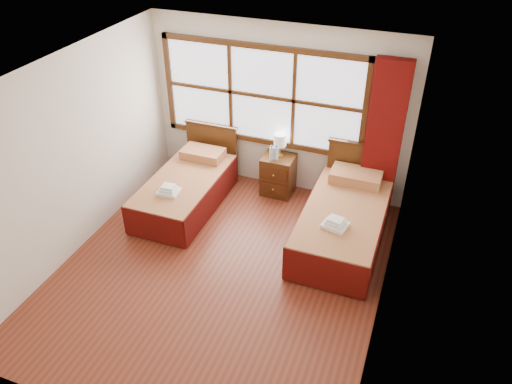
% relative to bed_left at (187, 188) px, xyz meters
% --- Properties ---
extents(floor, '(4.50, 4.50, 0.00)m').
position_rel_bed_left_xyz_m(floor, '(1.08, -1.20, -0.28)').
color(floor, maroon).
rests_on(floor, ground).
extents(ceiling, '(4.50, 4.50, 0.00)m').
position_rel_bed_left_xyz_m(ceiling, '(1.08, -1.20, 2.32)').
color(ceiling, white).
rests_on(ceiling, wall_back).
extents(wall_back, '(4.00, 0.00, 4.00)m').
position_rel_bed_left_xyz_m(wall_back, '(1.08, 1.05, 1.02)').
color(wall_back, silver).
rests_on(wall_back, floor).
extents(wall_left, '(0.00, 4.50, 4.50)m').
position_rel_bed_left_xyz_m(wall_left, '(-0.92, -1.20, 1.02)').
color(wall_left, silver).
rests_on(wall_left, floor).
extents(wall_right, '(0.00, 4.50, 4.50)m').
position_rel_bed_left_xyz_m(wall_right, '(3.08, -1.20, 1.02)').
color(wall_right, silver).
rests_on(wall_right, floor).
extents(window, '(3.16, 0.06, 1.56)m').
position_rel_bed_left_xyz_m(window, '(0.83, 1.01, 1.22)').
color(window, white).
rests_on(window, wall_back).
extents(curtain, '(0.50, 0.16, 2.30)m').
position_rel_bed_left_xyz_m(curtain, '(2.68, 0.91, 0.89)').
color(curtain, '#610B09').
rests_on(curtain, wall_back).
extents(bed_left, '(0.96, 1.98, 0.93)m').
position_rel_bed_left_xyz_m(bed_left, '(0.00, 0.00, 0.00)').
color(bed_left, '#3F200D').
rests_on(bed_left, floor).
extents(bed_right, '(1.06, 2.08, 1.03)m').
position_rel_bed_left_xyz_m(bed_right, '(2.40, -0.00, 0.03)').
color(bed_right, '#3F200D').
rests_on(bed_right, floor).
extents(nightstand, '(0.48, 0.47, 0.64)m').
position_rel_bed_left_xyz_m(nightstand, '(1.19, 0.80, 0.04)').
color(nightstand, '#48270F').
rests_on(nightstand, floor).
extents(towels_left, '(0.31, 0.27, 0.12)m').
position_rel_bed_left_xyz_m(towels_left, '(-0.02, -0.47, 0.26)').
color(towels_left, white).
rests_on(towels_left, bed_left).
extents(towels_right, '(0.35, 0.32, 0.13)m').
position_rel_bed_left_xyz_m(towels_right, '(2.37, -0.48, 0.32)').
color(towels_right, white).
rests_on(towels_right, bed_right).
extents(lamp, '(0.19, 0.19, 0.37)m').
position_rel_bed_left_xyz_m(lamp, '(1.19, 0.84, 0.62)').
color(lamp, gold).
rests_on(lamp, nightstand).
extents(bottle_near, '(0.06, 0.06, 0.24)m').
position_rel_bed_left_xyz_m(bottle_near, '(1.11, 0.68, 0.47)').
color(bottle_near, '#C4E7FC').
rests_on(bottle_near, nightstand).
extents(bottle_far, '(0.06, 0.06, 0.24)m').
position_rel_bed_left_xyz_m(bottle_far, '(1.17, 0.72, 0.46)').
color(bottle_far, '#C4E7FC').
rests_on(bottle_far, nightstand).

